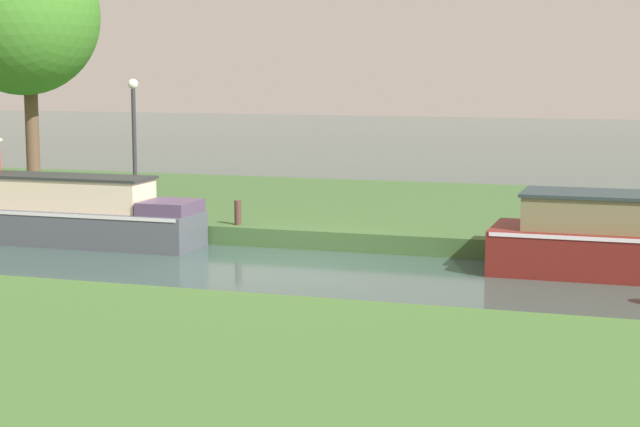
{
  "coord_description": "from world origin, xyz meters",
  "views": [
    {
      "loc": [
        7.02,
        -18.75,
        3.83
      ],
      "look_at": [
        0.58,
        1.2,
        0.9
      ],
      "focal_mm": 59.68,
      "sensor_mm": 36.0,
      "label": 1
    }
  ],
  "objects_px": {
    "willow_tree_left": "(22,16)",
    "lamp_post": "(134,130)",
    "slate_narrowboat": "(36,209)",
    "mooring_post_far": "(238,213)"
  },
  "relations": [
    {
      "from": "willow_tree_left",
      "to": "lamp_post",
      "type": "distance_m",
      "value": 5.64
    },
    {
      "from": "willow_tree_left",
      "to": "lamp_post",
      "type": "height_order",
      "value": "willow_tree_left"
    },
    {
      "from": "lamp_post",
      "to": "slate_narrowboat",
      "type": "bearing_deg",
      "value": -120.47
    },
    {
      "from": "slate_narrowboat",
      "to": "lamp_post",
      "type": "bearing_deg",
      "value": 59.53
    },
    {
      "from": "lamp_post",
      "to": "mooring_post_far",
      "type": "xyz_separation_m",
      "value": [
        2.98,
        -0.99,
        -1.68
      ]
    },
    {
      "from": "slate_narrowboat",
      "to": "mooring_post_far",
      "type": "xyz_separation_m",
      "value": [
        4.26,
        1.19,
        -0.05
      ]
    },
    {
      "from": "slate_narrowboat",
      "to": "lamp_post",
      "type": "distance_m",
      "value": 3.01
    },
    {
      "from": "slate_narrowboat",
      "to": "lamp_post",
      "type": "relative_size",
      "value": 2.4
    },
    {
      "from": "willow_tree_left",
      "to": "mooring_post_far",
      "type": "xyz_separation_m",
      "value": [
        7.35,
        -3.26,
        -4.44
      ]
    },
    {
      "from": "willow_tree_left",
      "to": "mooring_post_far",
      "type": "relative_size",
      "value": 12.8
    }
  ]
}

